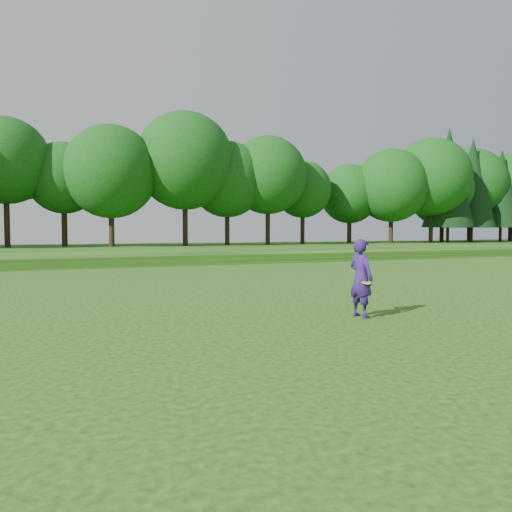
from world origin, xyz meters
name	(u,v)px	position (x,y,z in m)	size (l,w,h in m)	color
ground	(388,323)	(0.00, 0.00, 0.00)	(140.00, 140.00, 0.00)	#123D0B
berm	(131,251)	(0.00, 34.00, 0.30)	(130.00, 30.00, 0.60)	#123D0B
walking_path	(171,265)	(0.00, 20.00, 0.02)	(130.00, 1.60, 0.04)	gray
treeline	(122,164)	(0.00, 38.00, 8.10)	(104.00, 7.00, 15.00)	#104712
woman	(361,278)	(-0.07, 0.92, 0.94)	(0.57, 0.76, 1.88)	navy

